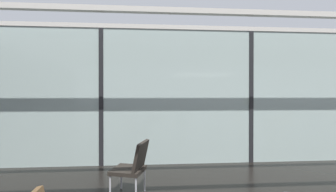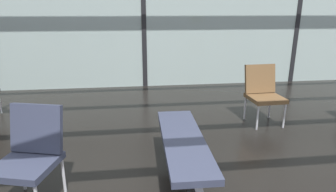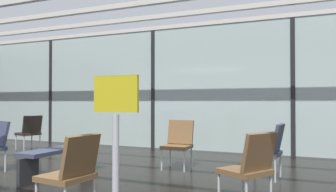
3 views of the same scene
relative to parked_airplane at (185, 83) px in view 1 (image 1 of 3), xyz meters
name	(u,v)px [view 1 (image 1 of 3)]	position (x,y,z in m)	size (l,w,h in m)	color
glass_curtain_wall	(250,97)	(0.68, -6.05, -0.64)	(14.00, 0.08, 3.12)	#A3B7B2
window_mullion_0	(102,97)	(-2.82, -6.05, -0.64)	(0.10, 0.12, 3.12)	black
window_mullion_1	(250,97)	(0.68, -6.05, -0.64)	(0.10, 0.12, 3.12)	black
parked_airplane	(185,83)	(0.00, 0.00, 0.00)	(14.40, 4.40, 4.40)	#B2BCD6
lounge_chair_7	(133,165)	(-1.98, -7.71, -1.71)	(0.64, 0.61, 0.87)	#28231E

